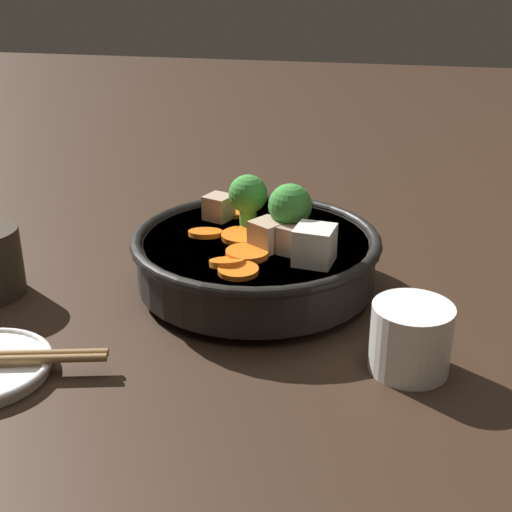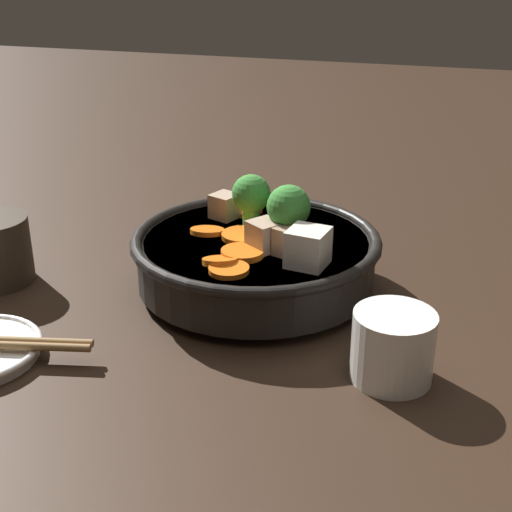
{
  "view_description": "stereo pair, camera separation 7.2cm",
  "coord_description": "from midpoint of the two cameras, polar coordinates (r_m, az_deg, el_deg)",
  "views": [
    {
      "loc": [
        -0.13,
        0.65,
        0.33
      ],
      "look_at": [
        0.0,
        0.0,
        0.04
      ],
      "focal_mm": 50.0,
      "sensor_mm": 36.0,
      "label": 1
    },
    {
      "loc": [
        -0.2,
        0.63,
        0.33
      ],
      "look_at": [
        0.0,
        0.0,
        0.04
      ],
      "focal_mm": 50.0,
      "sensor_mm": 36.0,
      "label": 2
    }
  ],
  "objects": [
    {
      "name": "ground_plane",
      "position": [
        0.74,
        -2.8,
        -2.72
      ],
      "size": [
        3.0,
        3.0,
        0.0
      ],
      "primitive_type": "plane",
      "color": "black"
    },
    {
      "name": "stirfry_bowl",
      "position": [
        0.72,
        -2.81,
        0.16
      ],
      "size": [
        0.25,
        0.25,
        0.12
      ],
      "color": "black",
      "rests_on": "ground_plane"
    },
    {
      "name": "tea_cup",
      "position": [
        0.6,
        8.91,
        -6.56
      ],
      "size": [
        0.07,
        0.07,
        0.06
      ],
      "color": "white",
      "rests_on": "ground_plane"
    }
  ]
}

